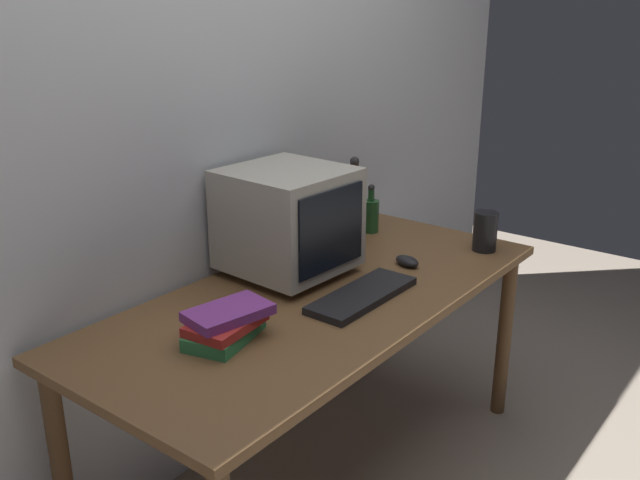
% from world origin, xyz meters
% --- Properties ---
extents(ground_plane, '(6.00, 6.00, 0.00)m').
position_xyz_m(ground_plane, '(0.00, 0.00, 0.00)').
color(ground_plane, gray).
extents(back_wall, '(4.00, 0.08, 2.50)m').
position_xyz_m(back_wall, '(0.00, 0.45, 1.25)').
color(back_wall, silver).
rests_on(back_wall, ground).
extents(desk, '(1.70, 0.77, 0.72)m').
position_xyz_m(desk, '(0.00, 0.00, 0.64)').
color(desk, brown).
rests_on(desk, ground).
extents(crt_monitor, '(0.40, 0.40, 0.37)m').
position_xyz_m(crt_monitor, '(0.06, 0.19, 0.92)').
color(crt_monitor, '#B2AD9E').
rests_on(crt_monitor, desk).
extents(keyboard, '(0.42, 0.15, 0.02)m').
position_xyz_m(keyboard, '(0.04, -0.14, 0.73)').
color(keyboard, black).
rests_on(keyboard, desk).
extents(computer_mouse, '(0.09, 0.11, 0.04)m').
position_xyz_m(computer_mouse, '(0.38, -0.10, 0.74)').
color(computer_mouse, black).
rests_on(computer_mouse, desk).
extents(bottle_tall, '(0.08, 0.08, 0.35)m').
position_xyz_m(bottle_tall, '(0.45, 0.18, 0.85)').
color(bottle_tall, '#472314').
rests_on(bottle_tall, desk).
extents(bottle_short, '(0.07, 0.07, 0.20)m').
position_xyz_m(bottle_short, '(0.61, 0.22, 0.80)').
color(bottle_short, '#1E4C23').
rests_on(bottle_short, desk).
extents(book_stack, '(0.27, 0.20, 0.10)m').
position_xyz_m(book_stack, '(-0.42, 0.00, 0.77)').
color(book_stack, '#33894C').
rests_on(book_stack, desk).
extents(metal_canister, '(0.09, 0.09, 0.15)m').
position_xyz_m(metal_canister, '(0.69, -0.25, 0.80)').
color(metal_canister, black).
rests_on(metal_canister, desk).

